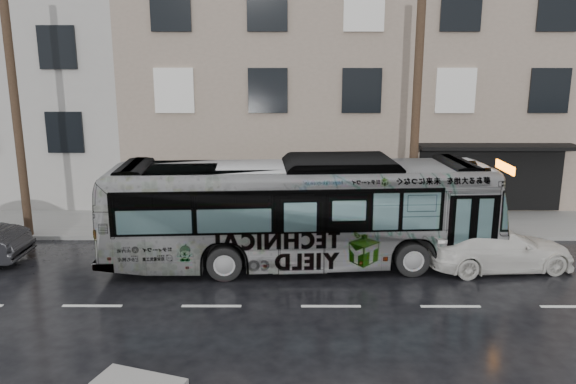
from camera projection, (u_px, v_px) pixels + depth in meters
name	position (u px, v px, depth m)	size (l,w,h in m)	color
ground	(222.00, 272.00, 17.44)	(120.00, 120.00, 0.00)	black
sidewalk	(237.00, 224.00, 22.19)	(90.00, 3.60, 0.15)	gray
building_taupe	(347.00, 78.00, 28.51)	(20.00, 12.00, 11.00)	gray
utility_pole_front	(416.00, 112.00, 19.55)	(0.30, 0.30, 9.00)	#403020
utility_pole_rear	(16.00, 112.00, 19.61)	(0.30, 0.30, 9.00)	#403020
sign_post	(442.00, 203.00, 20.31)	(0.06, 0.06, 2.40)	slate
bus	(301.00, 212.00, 17.74)	(2.90, 12.41, 3.46)	#B2B2B2
white_sedan	(498.00, 248.00, 17.57)	(1.89, 4.65, 1.35)	silver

